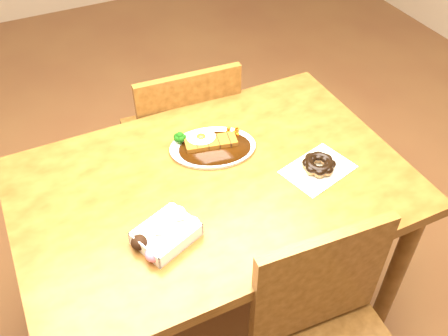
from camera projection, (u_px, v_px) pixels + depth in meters
name	position (u px, v px, depth m)	size (l,w,h in m)	color
ground	(216.00, 311.00, 2.05)	(6.00, 6.00, 0.00)	brown
table	(213.00, 203.00, 1.60)	(1.20, 0.80, 0.75)	#543010
chair_far	(183.00, 139.00, 2.10)	(0.45, 0.45, 0.87)	#543010
katsu_curry_plate	(211.00, 145.00, 1.63)	(0.32, 0.27, 0.06)	white
donut_box	(166.00, 234.00, 1.35)	(0.20, 0.17, 0.05)	white
pon_de_ring	(319.00, 165.00, 1.56)	(0.24, 0.20, 0.04)	silver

